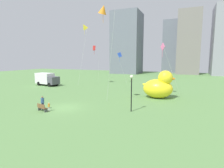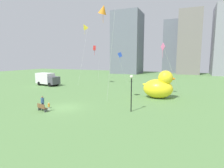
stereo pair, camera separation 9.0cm
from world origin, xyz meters
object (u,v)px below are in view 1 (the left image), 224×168
at_px(kite_pink, 163,49).
at_px(kite_yellow, 84,27).
at_px(giant_inflatable_duck, 159,86).
at_px(kite_red, 94,48).
at_px(kite_orange, 103,10).
at_px(person_child, 49,106).
at_px(lamppost, 131,86).
at_px(park_bench, 42,108).
at_px(person_adult, 43,102).
at_px(box_truck, 47,79).
at_px(kite_blue, 120,55).

xyz_separation_m(kite_pink, kite_yellow, (-17.70, 5.21, 5.40)).
xyz_separation_m(giant_inflatable_duck, kite_red, (-17.37, 11.25, 6.83)).
distance_m(kite_orange, kite_red, 21.20).
bearing_deg(person_child, lamppost, 21.41).
xyz_separation_m(park_bench, person_adult, (-0.55, 0.70, 0.44)).
height_order(person_adult, kite_pink, kite_pink).
height_order(box_truck, kite_pink, kite_pink).
distance_m(kite_blue, kite_pink, 17.48).
xyz_separation_m(kite_pink, kite_red, (-17.57, 9.37, 0.92)).
xyz_separation_m(person_adult, lamppost, (10.24, 3.30, 2.14)).
relative_size(person_adult, kite_orange, 0.12).
bearing_deg(kite_orange, box_truck, 151.54).
relative_size(kite_blue, kite_red, 0.83).
bearing_deg(kite_yellow, box_truck, -159.78).
relative_size(lamppost, kite_orange, 0.33).
bearing_deg(kite_pink, lamppost, -101.11).
bearing_deg(park_bench, lamppost, 22.46).
height_order(kite_blue, kite_yellow, kite_yellow).
xyz_separation_m(person_adult, kite_orange, (5.62, 5.52, 11.52)).
relative_size(box_truck, kite_yellow, 0.43).
bearing_deg(kite_orange, park_bench, -129.20).
relative_size(park_bench, kite_red, 0.17).
height_order(box_truck, kite_blue, kite_blue).
xyz_separation_m(giant_inflatable_duck, kite_blue, (-11.91, 14.46, 5.22)).
height_order(person_child, kite_pink, kite_pink).
height_order(giant_inflatable_duck, kite_orange, kite_orange).
bearing_deg(kite_yellow, kite_pink, -16.39).
distance_m(person_child, lamppost, 10.05).
bearing_deg(lamppost, person_child, -158.59).
height_order(kite_pink, kite_orange, kite_orange).
relative_size(kite_yellow, kite_red, 1.50).
distance_m(giant_inflatable_duck, lamppost, 9.06).
xyz_separation_m(park_bench, kite_blue, (-0.33, 27.25, 6.61)).
bearing_deg(park_bench, giant_inflatable_duck, 47.84).
bearing_deg(giant_inflatable_duck, kite_pink, 83.79).
bearing_deg(kite_orange, kite_red, 121.38).
distance_m(lamppost, kite_blue, 25.63).
bearing_deg(lamppost, box_truck, 152.07).
distance_m(lamppost, kite_yellow, 24.45).
distance_m(park_bench, person_child, 0.78).
bearing_deg(kite_red, kite_yellow, -91.76).
height_order(giant_inflatable_duck, kite_red, kite_red).
bearing_deg(person_adult, kite_yellow, 105.65).
relative_size(giant_inflatable_duck, kite_yellow, 0.38).
distance_m(kite_orange, kite_yellow, 17.54).
bearing_deg(person_adult, box_truck, 130.71).
bearing_deg(kite_pink, giant_inflatable_duck, -96.21).
relative_size(kite_pink, kite_yellow, 0.62).
distance_m(lamppost, kite_pink, 11.84).
relative_size(person_child, kite_orange, 0.08).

